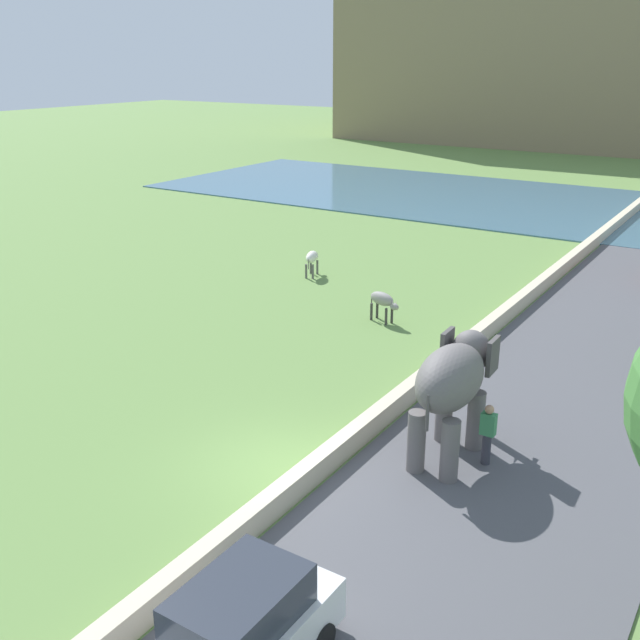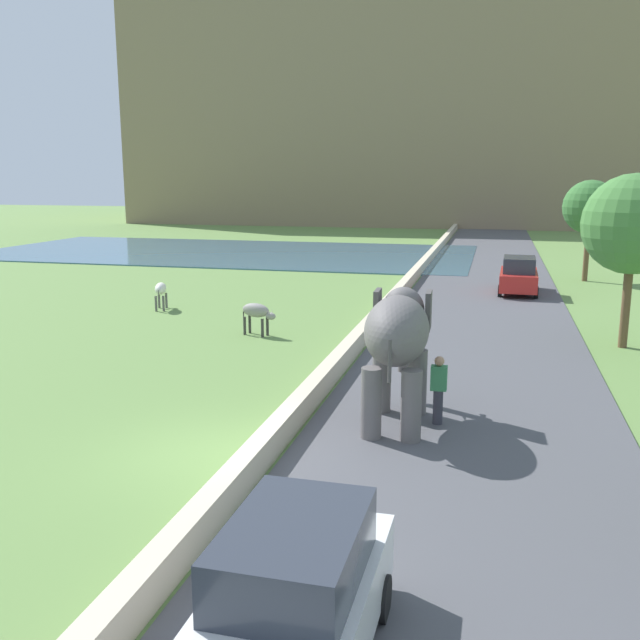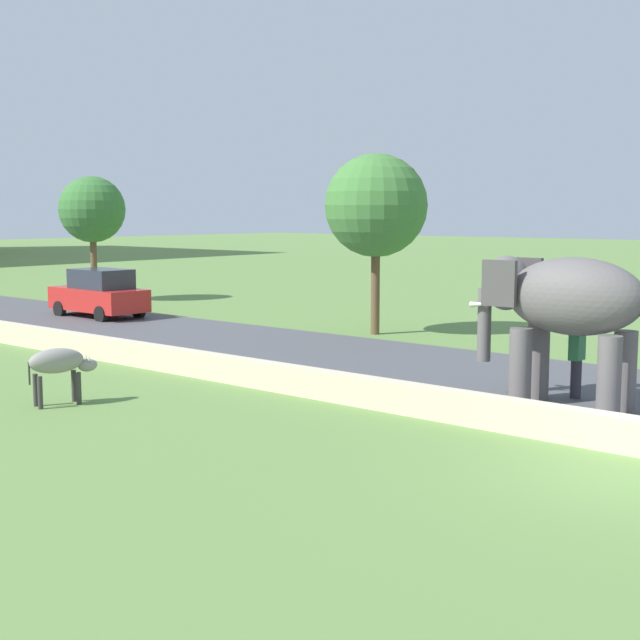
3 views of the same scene
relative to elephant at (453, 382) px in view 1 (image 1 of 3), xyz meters
The scene contains 8 objects.
ground_plane 4.78m from the elephant, 142.14° to the right, with size 220.00×220.00×0.00m, color #608442.
barrier_wall 15.60m from the elephant, 98.22° to the left, with size 0.40×110.00×0.59m, color beige.
lake 37.76m from the elephant, 117.51° to the left, with size 36.00×18.00×0.08m, color #426B84.
elephant is the anchor object (origin of this frame).
person_beside_elephant 1.49m from the elephant, ahead, with size 0.36×0.22×1.63m.
car_white 8.49m from the elephant, 89.94° to the right, with size 1.82×4.02×1.80m.
cow_grey 9.97m from the elephant, 127.71° to the left, with size 1.42×0.73×1.15m.
cow_white 16.41m from the elephant, 135.28° to the left, with size 0.75×1.42×1.15m.
Camera 1 is at (9.50, -12.75, 9.49)m, focal length 41.56 mm.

